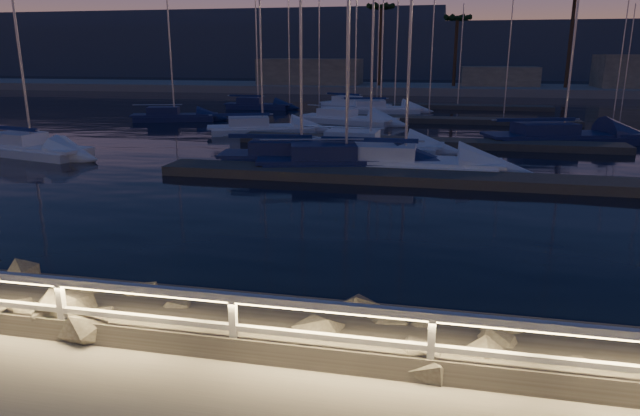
# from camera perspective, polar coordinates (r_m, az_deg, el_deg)

# --- Properties ---
(ground) EXTENTS (400.00, 400.00, 0.00)m
(ground) POSITION_cam_1_polar(r_m,az_deg,el_deg) (8.88, 4.15, -15.90)
(ground) COLOR gray
(ground) RESTS_ON ground
(harbor_water) EXTENTS (400.00, 440.00, 0.60)m
(harbor_water) POSITION_cam_1_polar(r_m,az_deg,el_deg) (39.17, 10.71, 6.77)
(harbor_water) COLOR black
(harbor_water) RESTS_ON ground
(guard_rail) EXTENTS (44.11, 0.12, 1.06)m
(guard_rail) POSITION_cam_1_polar(r_m,az_deg,el_deg) (8.51, 3.79, -11.40)
(guard_rail) COLOR white
(guard_rail) RESTS_ON ground
(riprap) EXTENTS (38.64, 3.01, 1.44)m
(riprap) POSITION_cam_1_polar(r_m,az_deg,el_deg) (10.83, -16.48, -11.03)
(riprap) COLOR #666057
(riprap) RESTS_ON ground
(floating_docks) EXTENTS (22.00, 36.00, 0.40)m
(floating_docks) POSITION_cam_1_polar(r_m,az_deg,el_deg) (40.36, 10.81, 7.82)
(floating_docks) COLOR #5B534C
(floating_docks) RESTS_ON ground
(far_shore) EXTENTS (160.00, 14.00, 5.20)m
(far_shore) POSITION_cam_1_polar(r_m,az_deg,el_deg) (81.71, 11.67, 11.85)
(far_shore) COLOR gray
(far_shore) RESTS_ON ground
(palm_left) EXTENTS (3.00, 3.00, 11.20)m
(palm_left) POSITION_cam_1_polar(r_m,az_deg,el_deg) (80.24, 6.08, 19.06)
(palm_left) COLOR #4F3725
(palm_left) RESTS_ON ground
(palm_center) EXTENTS (3.00, 3.00, 9.70)m
(palm_center) POSITION_cam_1_polar(r_m,az_deg,el_deg) (80.66, 13.57, 17.75)
(palm_center) COLOR #4F3725
(palm_center) RESTS_ON ground
(palm_right) EXTENTS (3.00, 3.00, 12.20)m
(palm_right) POSITION_cam_1_polar(r_m,az_deg,el_deg) (81.20, 24.14, 18.47)
(palm_right) COLOR #4F3725
(palm_right) RESTS_ON ground
(distant_hills) EXTENTS (230.00, 37.50, 18.00)m
(distant_hills) POSITION_cam_1_polar(r_m,az_deg,el_deg) (143.11, 3.02, 15.21)
(distant_hills) COLOR #3B475B
(distant_hills) RESTS_ON ground
(sailboat_a) EXTENTS (7.34, 3.64, 12.11)m
(sailboat_a) POSITION_cam_1_polar(r_m,az_deg,el_deg) (33.71, -27.04, 5.43)
(sailboat_a) COLOR white
(sailboat_a) RESTS_ON ground
(sailboat_b) EXTENTS (8.44, 4.33, 13.86)m
(sailboat_b) POSITION_cam_1_polar(r_m,az_deg,el_deg) (26.17, 2.15, 4.75)
(sailboat_b) COLOR navy
(sailboat_b) RESTS_ON ground
(sailboat_c) EXTENTS (8.64, 2.72, 14.58)m
(sailboat_c) POSITION_cam_1_polar(r_m,az_deg,el_deg) (26.21, 7.99, 4.62)
(sailboat_c) COLOR white
(sailboat_c) RESTS_ON ground
(sailboat_e) EXTENTS (6.88, 3.82, 11.38)m
(sailboat_e) POSITION_cam_1_polar(r_m,az_deg,el_deg) (47.42, -14.56, 8.93)
(sailboat_e) COLOR navy
(sailboat_e) RESTS_ON ground
(sailboat_f) EXTENTS (8.03, 3.27, 13.31)m
(sailboat_f) POSITION_cam_1_polar(r_m,az_deg,el_deg) (27.39, -2.29, 5.20)
(sailboat_f) COLOR navy
(sailboat_f) RESTS_ON ground
(sailboat_g) EXTENTS (7.91, 2.78, 13.21)m
(sailboat_g) POSITION_cam_1_polar(r_m,az_deg,el_deg) (31.42, 4.66, 6.40)
(sailboat_g) COLOR white
(sailboat_g) RESTS_ON ground
(sailboat_i) EXTENTS (7.32, 4.60, 12.21)m
(sailboat_i) POSITION_cam_1_polar(r_m,az_deg,el_deg) (56.34, 3.34, 10.32)
(sailboat_i) COLOR white
(sailboat_i) RESTS_ON ground
(sailboat_j) EXTENTS (7.51, 4.58, 12.43)m
(sailboat_j) POSITION_cam_1_polar(r_m,az_deg,el_deg) (38.67, -6.04, 8.02)
(sailboat_j) COLOR white
(sailboat_j) RESTS_ON ground
(sailboat_k) EXTENTS (7.89, 4.47, 12.93)m
(sailboat_k) POSITION_cam_1_polar(r_m,az_deg,el_deg) (44.43, 2.61, 8.99)
(sailboat_k) COLOR white
(sailboat_k) RESTS_ON ground
(sailboat_l) EXTENTS (9.73, 5.53, 15.89)m
(sailboat_l) POSITION_cam_1_polar(r_m,az_deg,el_deg) (37.18, 22.80, 6.69)
(sailboat_l) COLOR navy
(sailboat_l) RESTS_ON ground
(sailboat_m) EXTENTS (6.46, 2.03, 11.01)m
(sailboat_m) POSITION_cam_1_polar(r_m,az_deg,el_deg) (56.47, -6.37, 10.23)
(sailboat_m) COLOR navy
(sailboat_m) RESTS_ON ground
(sailboat_n) EXTENTS (7.68, 3.72, 12.61)m
(sailboat_n) POSITION_cam_1_polar(r_m,az_deg,el_deg) (52.53, 5.85, 9.90)
(sailboat_n) COLOR white
(sailboat_n) RESTS_ON ground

